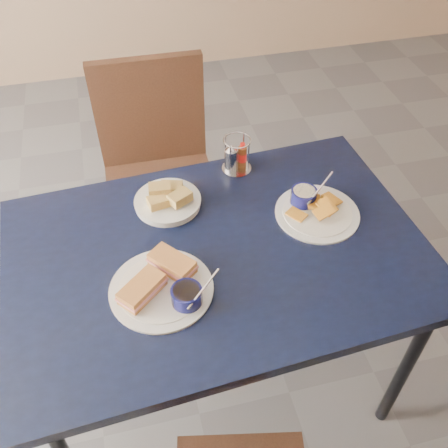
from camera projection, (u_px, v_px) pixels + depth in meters
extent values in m
plane|color=#4D4D52|center=(185.00, 346.00, 2.18)|extent=(6.00, 6.00, 0.00)
cube|color=black|center=(218.00, 254.00, 1.59)|extent=(1.37, 0.96, 0.04)
cylinder|color=black|center=(404.00, 371.00, 1.72)|extent=(0.04, 0.04, 0.71)
cylinder|color=black|center=(60.00, 277.00, 2.00)|extent=(0.04, 0.04, 0.71)
cylinder|color=black|center=(327.00, 228.00, 2.20)|extent=(0.04, 0.04, 0.71)
cube|color=black|center=(162.00, 189.00, 2.19)|extent=(0.48, 0.46, 0.04)
cylinder|color=black|center=(131.00, 264.00, 2.22)|extent=(0.04, 0.04, 0.46)
cylinder|color=black|center=(214.00, 248.00, 2.28)|extent=(0.04, 0.04, 0.46)
cylinder|color=black|center=(123.00, 210.00, 2.46)|extent=(0.04, 0.04, 0.46)
cylinder|color=black|center=(198.00, 197.00, 2.52)|extent=(0.04, 0.04, 0.46)
cube|color=black|center=(149.00, 112.00, 2.14)|extent=(0.47, 0.05, 0.49)
cylinder|color=white|center=(161.00, 289.00, 1.47)|extent=(0.31, 0.31, 0.01)
cylinder|color=white|center=(161.00, 288.00, 1.46)|extent=(0.25, 0.25, 0.00)
cube|color=#C28145|center=(142.00, 289.00, 1.43)|extent=(0.15, 0.14, 0.04)
cube|color=#DB8688|center=(142.00, 290.00, 1.43)|extent=(0.16, 0.15, 0.01)
cube|color=#C28145|center=(172.00, 263.00, 1.50)|extent=(0.14, 0.15, 0.04)
cube|color=#DB8688|center=(172.00, 264.00, 1.50)|extent=(0.15, 0.16, 0.01)
cylinder|color=#090A36|center=(187.00, 296.00, 1.41)|extent=(0.09, 0.09, 0.05)
cylinder|color=black|center=(186.00, 292.00, 1.40)|extent=(0.08, 0.08, 0.01)
cylinder|color=silver|center=(203.00, 289.00, 1.37)|extent=(0.11, 0.07, 0.08)
cylinder|color=white|center=(317.00, 213.00, 1.69)|extent=(0.29, 0.29, 0.01)
cylinder|color=white|center=(317.00, 212.00, 1.69)|extent=(0.23, 0.23, 0.00)
cube|color=gold|center=(296.00, 215.00, 1.67)|extent=(0.07, 0.08, 0.01)
cube|color=gold|center=(316.00, 203.00, 1.70)|extent=(0.08, 0.06, 0.02)
cube|color=gold|center=(331.00, 200.00, 1.71)|extent=(0.07, 0.08, 0.02)
cube|color=gold|center=(314.00, 204.00, 1.69)|extent=(0.06, 0.07, 0.02)
cube|color=gold|center=(323.00, 214.00, 1.65)|extent=(0.07, 0.06, 0.03)
cube|color=gold|center=(327.00, 209.00, 1.66)|extent=(0.07, 0.08, 0.03)
cube|color=gold|center=(328.00, 205.00, 1.66)|extent=(0.08, 0.08, 0.02)
cylinder|color=#090A36|center=(304.00, 196.00, 1.70)|extent=(0.09, 0.09, 0.05)
cylinder|color=beige|center=(304.00, 193.00, 1.69)|extent=(0.08, 0.08, 0.01)
cylinder|color=silver|center=(320.00, 188.00, 1.67)|extent=(0.11, 0.07, 0.08)
cylinder|color=white|center=(168.00, 203.00, 1.72)|extent=(0.23, 0.23, 0.02)
cylinder|color=white|center=(168.00, 200.00, 1.71)|extent=(0.19, 0.19, 0.00)
cube|color=tan|center=(159.00, 202.00, 1.68)|extent=(0.08, 0.06, 0.03)
cube|color=tan|center=(171.00, 188.00, 1.72)|extent=(0.09, 0.07, 0.03)
cube|color=tan|center=(180.00, 198.00, 1.68)|extent=(0.09, 0.08, 0.03)
cube|color=tan|center=(160.00, 190.00, 1.70)|extent=(0.08, 0.06, 0.03)
cylinder|color=silver|center=(237.00, 168.00, 1.86)|extent=(0.11, 0.11, 0.01)
cylinder|color=silver|center=(243.00, 147.00, 1.84)|extent=(0.01, 0.01, 0.13)
cylinder|color=silver|center=(226.00, 150.00, 1.83)|extent=(0.01, 0.01, 0.13)
cylinder|color=silver|center=(230.00, 161.00, 1.78)|extent=(0.01, 0.01, 0.13)
cylinder|color=silver|center=(248.00, 158.00, 1.80)|extent=(0.01, 0.01, 0.13)
torus|color=silver|center=(237.00, 140.00, 1.77)|extent=(0.10, 0.10, 0.00)
cylinder|color=silver|center=(231.00, 159.00, 1.83)|extent=(0.05, 0.05, 0.08)
cone|color=silver|center=(231.00, 148.00, 1.79)|extent=(0.04, 0.04, 0.02)
cylinder|color=brown|center=(242.00, 157.00, 1.84)|extent=(0.03, 0.03, 0.08)
cylinder|color=#B4110A|center=(242.00, 157.00, 1.84)|extent=(0.03, 0.03, 0.03)
cylinder|color=#B4110A|center=(243.00, 146.00, 1.80)|extent=(0.02, 0.02, 0.02)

